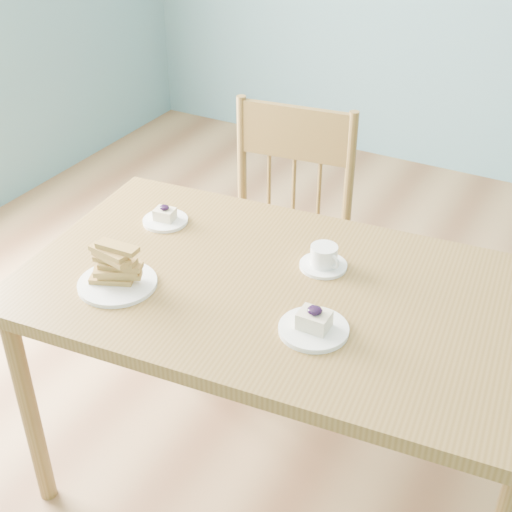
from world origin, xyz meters
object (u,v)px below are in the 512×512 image
at_px(dining_chair, 279,245).
at_px(cheesecake_plate_far, 165,218).
at_px(cheesecake_plate_near, 314,325).
at_px(dining_table, 284,309).
at_px(biscotti_plate, 116,272).
at_px(coffee_cup, 324,259).

relative_size(dining_chair, cheesecake_plate_far, 7.12).
height_order(cheesecake_plate_near, cheesecake_plate_far, cheesecake_plate_near).
xyz_separation_m(dining_table, biscotti_plate, (-0.41, -0.22, 0.12)).
xyz_separation_m(cheesecake_plate_near, coffee_cup, (-0.10, 0.28, 0.01)).
height_order(cheesecake_plate_near, coffee_cup, cheesecake_plate_near).
distance_m(dining_table, dining_chair, 0.68).
distance_m(dining_table, cheesecake_plate_near, 0.23).
height_order(cheesecake_plate_far, biscotti_plate, biscotti_plate).
xyz_separation_m(dining_table, cheesecake_plate_near, (0.15, -0.14, 0.10)).
xyz_separation_m(cheesecake_plate_near, cheesecake_plate_far, (-0.65, 0.28, -0.00)).
relative_size(dining_table, coffee_cup, 11.28).
relative_size(cheesecake_plate_near, cheesecake_plate_far, 1.25).
bearing_deg(dining_chair, coffee_cup, -57.97).
xyz_separation_m(cheesecake_plate_far, biscotti_plate, (0.08, -0.35, 0.03)).
xyz_separation_m(cheesecake_plate_near, biscotti_plate, (-0.56, -0.08, 0.03)).
height_order(dining_chair, cheesecake_plate_near, dining_chair).
height_order(dining_chair, cheesecake_plate_far, dining_chair).
height_order(dining_chair, coffee_cup, dining_chair).
distance_m(cheesecake_plate_near, coffee_cup, 0.30).
relative_size(dining_table, biscotti_plate, 7.06).
height_order(dining_table, coffee_cup, coffee_cup).
relative_size(cheesecake_plate_near, biscotti_plate, 0.82).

